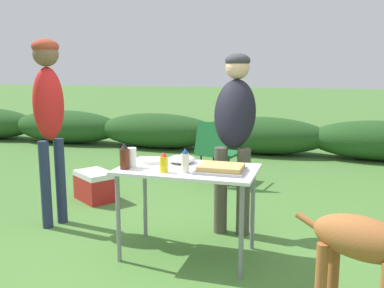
{
  "coord_description": "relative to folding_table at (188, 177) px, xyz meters",
  "views": [
    {
      "loc": [
        0.99,
        -3.18,
        1.53
      ],
      "look_at": [
        -0.04,
        0.25,
        0.89
      ],
      "focal_mm": 40.0,
      "sensor_mm": 36.0,
      "label": 1
    }
  ],
  "objects": [
    {
      "name": "dog",
      "position": [
        1.32,
        -0.58,
        -0.18
      ],
      "size": [
        0.89,
        0.54,
        0.71
      ],
      "rotation": [
        0.0,
        0.0,
        -2.04
      ],
      "color": "#9E5B2D",
      "rests_on": "ground"
    },
    {
      "name": "standing_person_in_red_jacket",
      "position": [
        0.24,
        0.69,
        0.37
      ],
      "size": [
        0.41,
        0.52,
        1.66
      ],
      "rotation": [
        0.0,
        0.0,
        0.06
      ],
      "color": "#4C473D",
      "rests_on": "ground"
    },
    {
      "name": "food_tray",
      "position": [
        0.29,
        -0.06,
        0.1
      ],
      "size": [
        0.37,
        0.3,
        0.06
      ],
      "color": "#9E9EA3",
      "rests_on": "folding_table"
    },
    {
      "name": "shrub_hedge",
      "position": [
        0.0,
        4.45,
        -0.33
      ],
      "size": [
        14.4,
        0.9,
        0.66
      ],
      "color": "#234C1E",
      "rests_on": "ground"
    },
    {
      "name": "plate_stack",
      "position": [
        -0.36,
        0.11,
        0.09
      ],
      "size": [
        0.23,
        0.23,
        0.03
      ],
      "primitive_type": "cylinder",
      "color": "white",
      "rests_on": "folding_table"
    },
    {
      "name": "paper_cup_stack",
      "position": [
        -0.44,
        -0.1,
        0.16
      ],
      "size": [
        0.08,
        0.08,
        0.16
      ],
      "primitive_type": "cylinder",
      "color": "white",
      "rests_on": "folding_table"
    },
    {
      "name": "cooler_box",
      "position": [
        -1.48,
        1.12,
        -0.49
      ],
      "size": [
        0.58,
        0.53,
        0.34
      ],
      "rotation": [
        0.0,
        0.0,
        2.55
      ],
      "color": "#B21E1E",
      "rests_on": "ground"
    },
    {
      "name": "folding_table",
      "position": [
        0.0,
        0.0,
        0.0
      ],
      "size": [
        1.1,
        0.64,
        0.74
      ],
      "color": "white",
      "rests_on": "ground"
    },
    {
      "name": "camp_chair_green_behind_table",
      "position": [
        -0.29,
        2.27,
        -0.2
      ],
      "size": [
        0.57,
        0.67,
        0.83
      ],
      "rotation": [
        0.0,
        0.0,
        -0.19
      ],
      "color": "#19602D",
      "rests_on": "ground"
    },
    {
      "name": "bbq_sauce_bottle",
      "position": [
        -0.47,
        -0.18,
        0.18
      ],
      "size": [
        0.08,
        0.08,
        0.21
      ],
      "color": "#562314",
      "rests_on": "folding_table"
    },
    {
      "name": "mustard_bottle",
      "position": [
        -0.13,
        -0.19,
        0.15
      ],
      "size": [
        0.06,
        0.06,
        0.16
      ],
      "color": "yellow",
      "rests_on": "folding_table"
    },
    {
      "name": "mayo_bottle",
      "position": [
        0.03,
        -0.15,
        0.17
      ],
      "size": [
        0.06,
        0.06,
        0.19
      ],
      "color": "silver",
      "rests_on": "folding_table"
    },
    {
      "name": "mixing_bowl",
      "position": [
        -0.1,
        0.16,
        0.11
      ],
      "size": [
        0.23,
        0.23,
        0.06
      ],
      "primitive_type": "ellipsoid",
      "color": "silver",
      "rests_on": "folding_table"
    },
    {
      "name": "standing_person_in_olive_jacket",
      "position": [
        -1.46,
        0.28,
        0.5
      ],
      "size": [
        0.32,
        0.37,
        1.79
      ],
      "rotation": [
        0.0,
        0.0,
        1.22
      ],
      "color": "#232D4C",
      "rests_on": "ground"
    },
    {
      "name": "ground_plane",
      "position": [
        0.0,
        0.0,
        -0.66
      ],
      "size": [
        60.0,
        60.0,
        0.0
      ],
      "primitive_type": "plane",
      "color": "#477533"
    }
  ]
}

